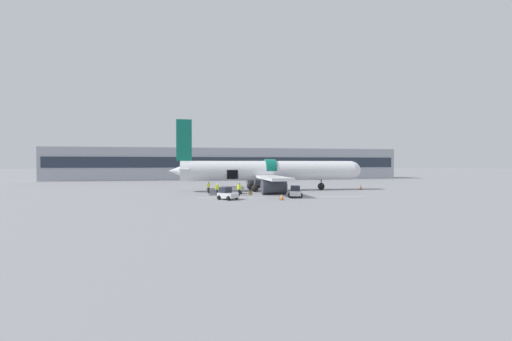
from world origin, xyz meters
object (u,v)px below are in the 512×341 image
(ground_crew_loader_a, at_px, (217,189))
(suitcase_on_tarmac_upright, at_px, (250,193))
(baggage_tug_mid, at_px, (295,192))
(ground_crew_driver, at_px, (209,187))
(ground_crew_loader_b, at_px, (239,189))
(baggage_cart_loading, at_px, (233,190))
(baggage_tug_lead, at_px, (227,194))
(airplane, at_px, (267,172))

(ground_crew_loader_a, distance_m, suitcase_on_tarmac_upright, 4.72)
(baggage_tug_mid, relative_size, ground_crew_driver, 1.72)
(baggage_tug_mid, relative_size, ground_crew_loader_b, 1.59)
(baggage_cart_loading, distance_m, ground_crew_loader_b, 3.02)
(ground_crew_loader_a, bearing_deg, ground_crew_loader_b, -19.51)
(baggage_tug_lead, bearing_deg, ground_crew_loader_a, 98.29)
(airplane, distance_m, baggage_tug_lead, 14.97)
(baggage_tug_lead, height_order, ground_crew_loader_b, ground_crew_loader_b)
(ground_crew_driver, bearing_deg, baggage_tug_lead, -79.55)
(ground_crew_loader_b, xyz_separation_m, ground_crew_driver, (-3.94, 5.39, -0.07))
(baggage_cart_loading, height_order, suitcase_on_tarmac_upright, baggage_cart_loading)
(baggage_tug_lead, xyz_separation_m, baggage_cart_loading, (1.58, 7.67, -0.08))
(baggage_tug_lead, relative_size, baggage_cart_loading, 0.63)
(ground_crew_loader_b, bearing_deg, baggage_cart_loading, 99.56)
(ground_crew_loader_a, relative_size, ground_crew_loader_b, 0.95)
(baggage_tug_lead, relative_size, baggage_tug_mid, 0.95)
(ground_crew_loader_a, bearing_deg, airplane, 39.40)
(baggage_tug_lead, distance_m, suitcase_on_tarmac_upright, 7.07)
(airplane, bearing_deg, suitcase_on_tarmac_upright, -119.12)
(airplane, relative_size, baggage_cart_loading, 7.40)
(baggage_tug_mid, bearing_deg, airplane, 97.30)
(baggage_tug_lead, bearing_deg, baggage_tug_mid, 8.77)
(airplane, height_order, ground_crew_loader_b, airplane)
(ground_crew_loader_a, relative_size, ground_crew_driver, 1.02)
(airplane, bearing_deg, baggage_tug_lead, -120.93)
(ground_crew_loader_a, bearing_deg, baggage_cart_loading, 38.57)
(baggage_cart_loading, distance_m, suitcase_on_tarmac_upright, 2.87)
(baggage_tug_lead, xyz_separation_m, ground_crew_driver, (-1.86, 10.10, 0.23))
(ground_crew_loader_a, bearing_deg, ground_crew_driver, 103.24)
(baggage_tug_mid, distance_m, ground_crew_loader_b, 7.72)
(baggage_tug_mid, distance_m, suitcase_on_tarmac_upright, 6.91)
(baggage_cart_loading, relative_size, ground_crew_loader_a, 2.54)
(airplane, height_order, baggage_cart_loading, airplane)
(ground_crew_driver, bearing_deg, suitcase_on_tarmac_upright, -36.27)
(ground_crew_loader_a, height_order, ground_crew_driver, ground_crew_loader_a)
(baggage_tug_lead, relative_size, ground_crew_loader_a, 1.59)
(airplane, distance_m, suitcase_on_tarmac_upright, 8.21)
(baggage_cart_loading, relative_size, ground_crew_loader_b, 2.42)
(baggage_tug_lead, bearing_deg, airplane, 59.07)
(airplane, bearing_deg, ground_crew_driver, -164.80)
(airplane, height_order, suitcase_on_tarmac_upright, airplane)
(baggage_tug_lead, bearing_deg, baggage_cart_loading, 78.38)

